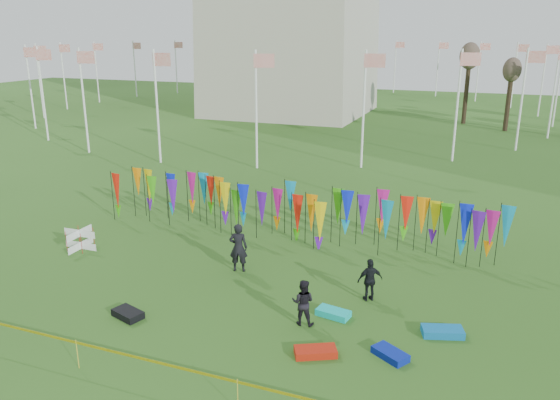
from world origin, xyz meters
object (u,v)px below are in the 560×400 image
(person_left, at_px, (238,248))
(person_mid, at_px, (303,302))
(kite_bag_teal, at_px, (442,332))
(kite_bag_black, at_px, (128,314))
(kite_bag_blue, at_px, (390,354))
(box_kite, at_px, (80,239))
(person_right, at_px, (370,280))
(kite_bag_turquoise, at_px, (333,313))
(kite_bag_red, at_px, (315,352))

(person_left, bearing_deg, person_mid, 124.91)
(kite_bag_teal, bearing_deg, kite_bag_black, -165.15)
(person_mid, relative_size, kite_bag_blue, 1.47)
(box_kite, relative_size, person_right, 0.58)
(person_right, height_order, kite_bag_turquoise, person_right)
(person_right, bearing_deg, kite_bag_blue, 78.22)
(box_kite, xyz_separation_m, person_mid, (11.11, -2.55, 0.32))
(kite_bag_red, bearing_deg, person_left, 135.44)
(person_left, xyz_separation_m, kite_bag_turquoise, (4.49, -2.15, -0.88))
(box_kite, xyz_separation_m, kite_bag_red, (12.04, -4.12, -0.34))
(kite_bag_teal, bearing_deg, kite_bag_blue, -125.62)
(person_right, xyz_separation_m, kite_bag_turquoise, (-0.87, -1.56, -0.67))
(person_right, distance_m, kite_bag_black, 8.31)
(person_mid, bearing_deg, kite_bag_teal, -174.31)
(person_mid, height_order, kite_bag_red, person_mid)
(kite_bag_red, height_order, kite_bag_teal, kite_bag_teal)
(kite_bag_teal, bearing_deg, box_kite, 173.96)
(box_kite, bearing_deg, person_right, -0.63)
(kite_bag_blue, distance_m, kite_bag_red, 2.17)
(box_kite, height_order, person_left, person_left)
(kite_bag_turquoise, bearing_deg, person_right, 60.96)
(box_kite, height_order, kite_bag_blue, box_kite)
(kite_bag_red, distance_m, kite_bag_teal, 4.18)
(person_mid, xyz_separation_m, kite_bag_red, (0.94, -1.58, -0.66))
(person_mid, relative_size, person_right, 0.99)
(person_mid, bearing_deg, kite_bag_blue, 156.98)
(box_kite, bearing_deg, kite_bag_black, -37.35)
(box_kite, relative_size, kite_bag_teal, 0.72)
(person_left, distance_m, kite_bag_red, 6.57)
(kite_bag_blue, bearing_deg, kite_bag_turquoise, 141.79)
(kite_bag_turquoise, xyz_separation_m, kite_bag_black, (-6.34, -2.54, 0.01))
(person_right, bearing_deg, person_mid, 21.62)
(person_mid, xyz_separation_m, kite_bag_teal, (4.29, 0.92, -0.65))
(person_left, bearing_deg, kite_bag_red, 119.29)
(person_left, bearing_deg, kite_bag_teal, 149.31)
(kite_bag_blue, bearing_deg, kite_bag_black, -174.68)
(kite_bag_blue, height_order, kite_bag_black, kite_bag_black)
(kite_bag_red, bearing_deg, kite_bag_teal, 36.62)
(kite_bag_black, bearing_deg, box_kite, 142.65)
(kite_bag_red, bearing_deg, kite_bag_blue, 18.33)
(person_left, relative_size, kite_bag_black, 1.90)
(person_right, xyz_separation_m, kite_bag_blue, (1.34, -3.30, -0.67))
(person_mid, bearing_deg, kite_bag_black, 10.54)
(kite_bag_blue, distance_m, kite_bag_black, 8.58)
(kite_bag_teal, bearing_deg, person_left, 165.45)
(person_mid, xyz_separation_m, kite_bag_turquoise, (0.78, 0.85, -0.66))
(kite_bag_turquoise, bearing_deg, box_kite, 171.85)
(person_left, height_order, kite_bag_teal, person_left)
(person_right, height_order, kite_bag_red, person_right)
(kite_bag_turquoise, relative_size, kite_bag_red, 0.90)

